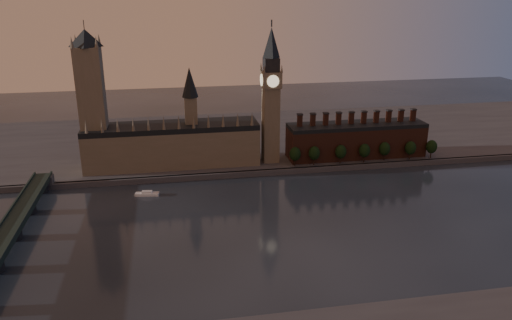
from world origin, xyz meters
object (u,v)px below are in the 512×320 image
(victoria_tower, at_px, (92,96))
(river_boat, at_px, (147,194))
(big_ben, at_px, (271,94))
(westminster_bridge, at_px, (3,244))

(victoria_tower, bearing_deg, river_boat, -53.37)
(victoria_tower, bearing_deg, big_ben, -2.20)
(big_ben, distance_m, westminster_bridge, 205.83)
(river_boat, bearing_deg, westminster_bridge, -127.25)
(victoria_tower, relative_size, big_ben, 1.01)
(victoria_tower, height_order, river_boat, victoria_tower)
(big_ben, bearing_deg, river_boat, -155.20)
(big_ben, distance_m, river_boat, 117.54)
(westminster_bridge, height_order, river_boat, westminster_bridge)
(westminster_bridge, bearing_deg, big_ben, 34.33)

